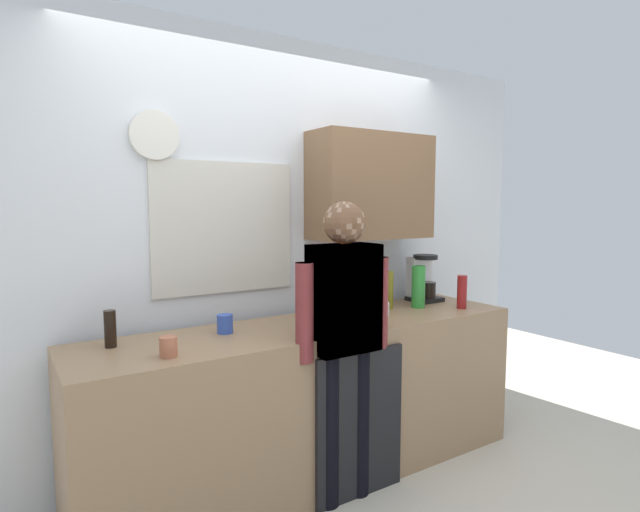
# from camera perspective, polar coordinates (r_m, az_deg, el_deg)

# --- Properties ---
(ground_plane) EXTENTS (8.00, 8.00, 0.00)m
(ground_plane) POSITION_cam_1_polar(r_m,az_deg,el_deg) (3.04, 2.60, -25.56)
(ground_plane) COLOR beige
(kitchen_counter) EXTENTS (2.64, 0.64, 0.90)m
(kitchen_counter) POSITION_cam_1_polar(r_m,az_deg,el_deg) (3.06, -0.75, -15.91)
(kitchen_counter) COLOR #937251
(kitchen_counter) RESTS_ON ground_plane
(dishwasher_panel) EXTENTS (0.56, 0.02, 0.81)m
(dishwasher_panel) POSITION_cam_1_polar(r_m,az_deg,el_deg) (2.88, 4.55, -18.39)
(dishwasher_panel) COLOR black
(dishwasher_panel) RESTS_ON ground_plane
(back_wall_assembly) EXTENTS (4.24, 0.42, 2.60)m
(back_wall_assembly) POSITION_cam_1_polar(r_m,az_deg,el_deg) (3.23, -3.45, 1.85)
(back_wall_assembly) COLOR silver
(back_wall_assembly) RESTS_ON ground_plane
(coffee_maker) EXTENTS (0.20, 0.20, 0.33)m
(coffee_maker) POSITION_cam_1_polar(r_m,az_deg,el_deg) (3.69, 11.42, -2.68)
(coffee_maker) COLOR black
(coffee_maker) RESTS_ON kitchen_counter
(bottle_dark_sauce) EXTENTS (0.06, 0.06, 0.18)m
(bottle_dark_sauce) POSITION_cam_1_polar(r_m,az_deg,el_deg) (2.65, -22.52, -7.57)
(bottle_dark_sauce) COLOR black
(bottle_dark_sauce) RESTS_ON kitchen_counter
(bottle_red_vinegar) EXTENTS (0.06, 0.06, 0.22)m
(bottle_red_vinegar) POSITION_cam_1_polar(r_m,az_deg,el_deg) (3.48, 15.66, -3.90)
(bottle_red_vinegar) COLOR maroon
(bottle_red_vinegar) RESTS_ON kitchen_counter
(bottle_olive_oil) EXTENTS (0.06, 0.06, 0.25)m
(bottle_olive_oil) POSITION_cam_1_polar(r_m,az_deg,el_deg) (3.36, 7.74, -3.80)
(bottle_olive_oil) COLOR olive
(bottle_olive_oil) RESTS_ON kitchen_counter
(bottle_clear_soda) EXTENTS (0.09, 0.09, 0.28)m
(bottle_clear_soda) POSITION_cam_1_polar(r_m,az_deg,el_deg) (3.44, 10.99, -3.40)
(bottle_clear_soda) COLOR #2D8C33
(bottle_clear_soda) RESTS_ON kitchen_counter
(cup_terracotta_mug) EXTENTS (0.08, 0.08, 0.09)m
(cup_terracotta_mug) POSITION_cam_1_polar(r_m,az_deg,el_deg) (2.42, -16.66, -9.74)
(cup_terracotta_mug) COLOR #B26647
(cup_terracotta_mug) RESTS_ON kitchen_counter
(cup_blue_mug) EXTENTS (0.08, 0.08, 0.10)m
(cup_blue_mug) POSITION_cam_1_polar(r_m,az_deg,el_deg) (2.77, -10.63, -7.51)
(cup_blue_mug) COLOR #3351B2
(cup_blue_mug) RESTS_ON kitchen_counter
(mixing_bowl) EXTENTS (0.22, 0.22, 0.08)m
(mixing_bowl) POSITION_cam_1_polar(r_m,az_deg,el_deg) (3.18, 5.81, -5.91)
(mixing_bowl) COLOR white
(mixing_bowl) RESTS_ON kitchen_counter
(dish_soap) EXTENTS (0.06, 0.06, 0.18)m
(dish_soap) POSITION_cam_1_polar(r_m,az_deg,el_deg) (3.26, 2.76, -4.89)
(dish_soap) COLOR blue
(dish_soap) RESTS_ON kitchen_counter
(person_at_sink) EXTENTS (0.57, 0.22, 1.60)m
(person_at_sink) POSITION_cam_1_polar(r_m,az_deg,el_deg) (2.67, 2.69, -7.94)
(person_at_sink) COLOR black
(person_at_sink) RESTS_ON ground_plane
(person_guest) EXTENTS (0.57, 0.22, 1.60)m
(person_guest) POSITION_cam_1_polar(r_m,az_deg,el_deg) (2.67, 2.69, -7.94)
(person_guest) COLOR black
(person_guest) RESTS_ON ground_plane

